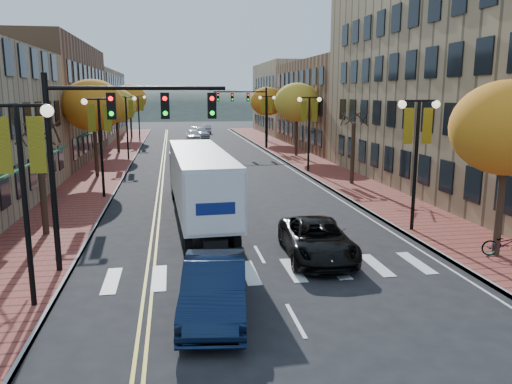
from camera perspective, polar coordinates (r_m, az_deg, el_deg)
name	(u,v)px	position (r m, az deg, el deg)	size (l,w,h in m)	color
ground	(281,293)	(16.42, 2.83, -11.46)	(200.00, 200.00, 0.00)	black
sidewalk_left	(111,162)	(48.05, -16.28, 3.29)	(4.00, 85.00, 0.15)	brown
sidewalk_right	(300,158)	(49.26, 5.03, 3.88)	(4.00, 85.00, 0.15)	brown
building_left_mid	(24,102)	(52.62, -24.96, 9.28)	(12.00, 24.00, 11.00)	brown
building_left_far	(74,105)	(77.04, -20.03, 9.37)	(12.00, 26.00, 9.50)	#9E8966
building_right_near	(503,75)	(37.74, 26.37, 11.86)	(15.00, 28.00, 15.00)	#997F5B
building_right_mid	(359,105)	(60.84, 11.65, 9.74)	(15.00, 24.00, 10.00)	brown
building_right_far	(309,99)	(81.75, 6.06, 10.57)	(15.00, 20.00, 11.00)	#9E8966
tree_left_a	(42,188)	(23.85, -23.22, 0.46)	(0.28, 0.28, 4.20)	#382619
tree_left_b	(93,105)	(39.22, -18.13, 9.38)	(4.48, 4.48, 7.21)	#382619
tree_left_c	(116,106)	(55.10, -15.67, 9.48)	(4.16, 4.16, 6.69)	#382619
tree_left_d	(130,99)	(73.02, -14.22, 10.31)	(4.61, 4.61, 7.42)	#382619
tree_right_a	(508,128)	(20.84, 26.81, 6.52)	(4.16, 4.16, 6.69)	#382619
tree_right_b	(353,153)	(35.25, 10.99, 4.37)	(0.28, 0.28, 4.20)	#382619
tree_right_c	(297,102)	(50.32, 4.70, 10.17)	(4.48, 4.48, 7.21)	#382619
tree_right_d	(267,101)	(65.95, 1.25, 10.31)	(4.35, 4.35, 7.00)	#382619
lamp_left_a	(22,167)	(15.52, -25.21, 2.62)	(1.96, 0.36, 6.05)	black
lamp_left_b	(100,128)	(31.15, -17.40, 6.96)	(1.96, 0.36, 6.05)	black
lamp_left_c	(126,115)	(49.02, -14.59, 8.48)	(1.96, 0.36, 6.05)	black
lamp_left_d	(139,109)	(66.96, -13.28, 9.18)	(1.96, 0.36, 6.05)	black
lamp_right_a	(417,140)	(23.51, 17.93, 5.71)	(1.96, 0.36, 6.05)	black
lamp_right_b	(309,119)	(40.31, 6.09, 8.26)	(1.96, 0.36, 6.05)	black
lamp_right_c	(267,111)	(57.84, 1.27, 9.19)	(1.96, 0.36, 6.05)	black
traffic_mast_near	(108,135)	(17.98, -16.59, 6.27)	(6.10, 0.35, 7.00)	black
traffic_mast_far	(250,106)	(57.48, -0.74, 9.81)	(6.10, 0.34, 7.00)	black
semi_truck	(198,178)	(25.27, -6.66, 1.57)	(2.88, 14.62, 3.64)	black
navy_sedan	(215,288)	(14.64, -4.74, -10.86)	(1.77, 5.07, 1.67)	black
black_suv	(317,239)	(19.64, 6.99, -5.39)	(2.46, 5.33, 1.48)	black
car_far_white	(193,135)	(67.70, -7.16, 6.46)	(1.93, 4.79, 1.63)	white
car_far_silver	(200,133)	(72.79, -6.39, 6.75)	(2.12, 5.20, 1.51)	#B0AFB7
car_far_oncoming	(206,129)	(81.44, -5.74, 7.18)	(1.44, 4.14, 1.36)	#A6A6AE
bicycle	(505,243)	(21.65, 26.55, -5.29)	(0.62, 1.79, 0.94)	gray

